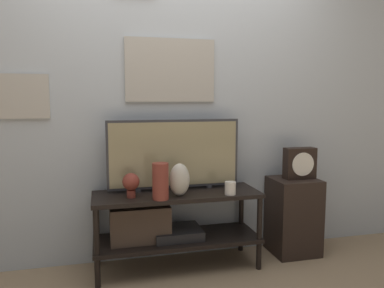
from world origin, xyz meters
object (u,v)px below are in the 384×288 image
(television, at_px, (174,154))
(vase_tall_ceramic, at_px, (160,181))
(decorative_bust, at_px, (131,183))
(mantel_clock, at_px, (300,163))
(vase_urn_stoneware, at_px, (179,180))
(candle_jar, at_px, (230,188))

(television, xyz_separation_m, vase_tall_ceramic, (-0.15, -0.25, -0.15))
(decorative_bust, bearing_deg, mantel_clock, 3.89)
(vase_tall_ceramic, xyz_separation_m, vase_urn_stoneware, (0.15, 0.06, -0.01))
(television, height_order, vase_urn_stoneware, television)
(decorative_bust, bearing_deg, vase_urn_stoneware, -6.40)
(vase_tall_ceramic, bearing_deg, television, 59.38)
(vase_tall_ceramic, relative_size, mantel_clock, 0.99)
(television, relative_size, vase_urn_stoneware, 4.29)
(vase_urn_stoneware, relative_size, mantel_clock, 0.92)
(vase_urn_stoneware, distance_m, decorative_bust, 0.34)
(candle_jar, relative_size, mantel_clock, 0.37)
(vase_tall_ceramic, relative_size, decorative_bust, 1.46)
(television, bearing_deg, candle_jar, -33.32)
(vase_tall_ceramic, xyz_separation_m, mantel_clock, (1.19, 0.19, 0.04))
(candle_jar, bearing_deg, mantel_clock, 15.62)
(vase_urn_stoneware, bearing_deg, television, 89.96)
(vase_tall_ceramic, height_order, mantel_clock, mantel_clock)
(decorative_bust, bearing_deg, television, 23.59)
(television, xyz_separation_m, vase_urn_stoneware, (-0.00, -0.19, -0.16))
(decorative_bust, xyz_separation_m, mantel_clock, (1.38, 0.09, 0.07))
(vase_tall_ceramic, xyz_separation_m, decorative_bust, (-0.19, 0.10, -0.02))
(candle_jar, bearing_deg, television, 146.68)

